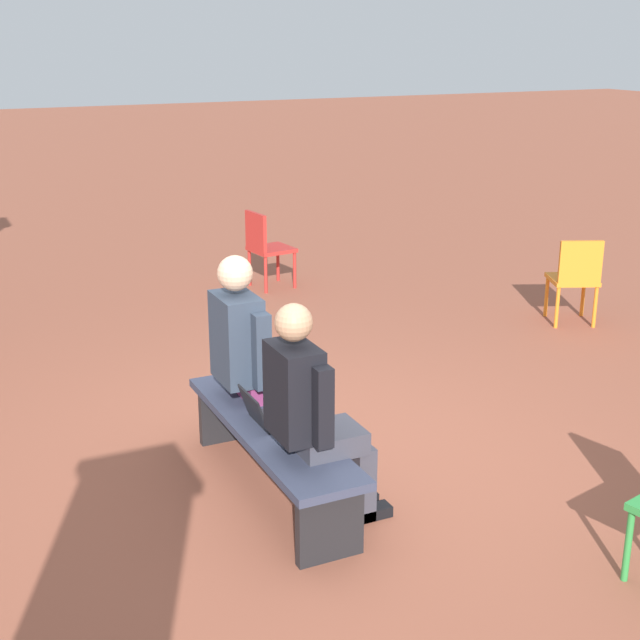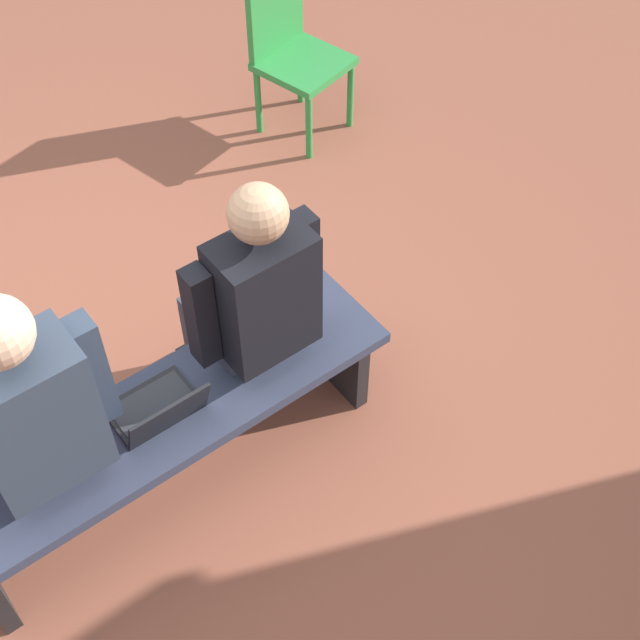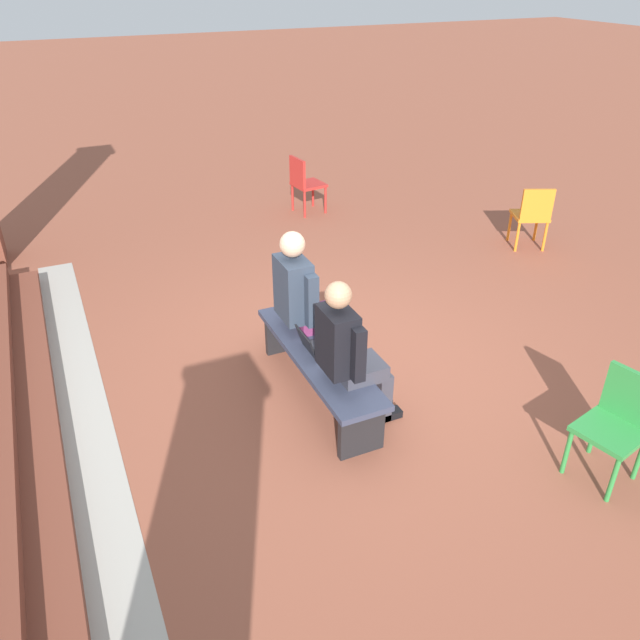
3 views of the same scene
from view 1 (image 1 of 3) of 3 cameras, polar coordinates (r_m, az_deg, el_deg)
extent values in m
plane|color=brown|center=(5.81, -0.48, -9.30)|extent=(60.00, 60.00, 0.00)
cube|color=#33384C|center=(5.32, -3.16, -6.90)|extent=(1.80, 0.44, 0.05)
cube|color=black|center=(4.78, 0.64, -13.01)|extent=(0.06, 0.37, 0.40)
cube|color=black|center=(6.10, -6.00, -5.94)|extent=(0.06, 0.37, 0.40)
cube|color=#383842|center=(4.99, 0.54, -7.65)|extent=(0.31, 0.37, 0.13)
cube|color=#383842|center=(5.12, 2.84, -10.45)|extent=(0.10, 0.11, 0.45)
cube|color=black|center=(5.24, 3.35, -12.18)|extent=(0.10, 0.22, 0.06)
cube|color=#383842|center=(5.25, 1.97, -9.68)|extent=(0.10, 0.11, 0.45)
cube|color=black|center=(5.37, 2.48, -11.38)|extent=(0.10, 0.22, 0.06)
cube|color=black|center=(4.78, -1.65, -4.60)|extent=(0.35, 0.22, 0.52)
cube|color=#195133|center=(4.83, -0.39, -4.78)|extent=(0.05, 0.01, 0.31)
cube|color=black|center=(4.62, 0.20, -5.63)|extent=(0.08, 0.09, 0.44)
cube|color=black|center=(5.00, -2.00, -3.79)|extent=(0.08, 0.09, 0.44)
sphere|color=tan|center=(4.64, -1.70, -0.16)|extent=(0.20, 0.20, 0.20)
cube|color=#7F2D5B|center=(5.72, -3.18, -4.16)|extent=(0.34, 0.40, 0.14)
cube|color=#7F2D5B|center=(5.83, -0.98, -6.74)|extent=(0.11, 0.12, 0.45)
cube|color=black|center=(5.93, -0.44, -8.31)|extent=(0.11, 0.24, 0.07)
cube|color=#7F2D5B|center=(5.98, -1.69, -6.09)|extent=(0.11, 0.12, 0.45)
cube|color=black|center=(6.08, -1.16, -7.63)|extent=(0.11, 0.24, 0.07)
cube|color=#2D3847|center=(5.53, -5.33, -1.18)|extent=(0.38, 0.24, 0.56)
cube|color=#2D3847|center=(5.35, -3.74, -2.03)|extent=(0.09, 0.10, 0.47)
cube|color=#2D3847|center=(5.77, -5.50, -0.57)|extent=(0.09, 0.10, 0.47)
sphere|color=#DBAD89|center=(5.40, -5.46, 3.00)|extent=(0.22, 0.22, 0.22)
cube|color=black|center=(5.34, -2.86, -6.40)|extent=(0.32, 0.22, 0.02)
cube|color=#2D2D33|center=(5.34, -2.76, -6.26)|extent=(0.29, 0.15, 0.00)
cube|color=black|center=(5.25, -4.30, -5.61)|extent=(0.32, 0.07, 0.19)
cube|color=#33519E|center=(5.26, -4.22, -5.60)|extent=(0.28, 0.06, 0.17)
cylinder|color=#2D893D|center=(4.87, 19.11, -13.48)|extent=(0.04, 0.04, 0.40)
cube|color=orange|center=(8.80, 15.85, 2.51)|extent=(0.55, 0.55, 0.04)
cube|color=orange|center=(8.57, 16.34, 3.58)|extent=(0.20, 0.38, 0.40)
cylinder|color=orange|center=(9.08, 16.48, 1.47)|extent=(0.04, 0.04, 0.40)
cylinder|color=orange|center=(8.97, 14.29, 1.46)|extent=(0.04, 0.04, 0.40)
cylinder|color=orange|center=(8.75, 17.19, 0.80)|extent=(0.04, 0.04, 0.40)
cylinder|color=orange|center=(8.64, 14.94, 0.78)|extent=(0.04, 0.04, 0.40)
cube|color=red|center=(9.68, -3.11, 4.55)|extent=(0.47, 0.47, 0.04)
cube|color=red|center=(9.54, -4.13, 5.68)|extent=(0.40, 0.09, 0.40)
cylinder|color=red|center=(9.67, -1.63, 3.21)|extent=(0.04, 0.04, 0.40)
cylinder|color=red|center=(9.97, -2.71, 3.65)|extent=(0.04, 0.04, 0.40)
cylinder|color=red|center=(9.49, -3.49, 2.90)|extent=(0.04, 0.04, 0.40)
cylinder|color=red|center=(9.80, -4.53, 3.36)|extent=(0.04, 0.04, 0.40)
camera|label=2|loc=(5.17, -27.35, 21.66)|focal=50.00mm
camera|label=3|loc=(0.82, -46.16, 70.27)|focal=35.00mm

